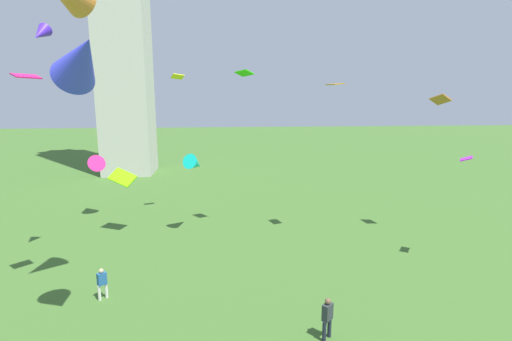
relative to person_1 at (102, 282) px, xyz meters
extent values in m
cylinder|color=silver|center=(0.13, 0.11, -0.51)|extent=(0.14, 0.14, 0.76)
cylinder|color=silver|center=(-0.13, -0.11, -0.51)|extent=(0.14, 0.14, 0.76)
cube|color=#235693|center=(0.00, 0.00, 0.16)|extent=(0.47, 0.45, 0.60)
sphere|color=#D8AD84|center=(0.00, 0.00, 0.57)|extent=(0.22, 0.22, 0.22)
cylinder|color=#1E2333|center=(10.10, -3.85, -0.46)|extent=(0.16, 0.16, 0.86)
cylinder|color=#1E2333|center=(9.81, -4.12, -0.46)|extent=(0.16, 0.16, 0.86)
cube|color=#2D3338|center=(9.95, -3.99, 0.31)|extent=(0.52, 0.51, 0.68)
sphere|color=brown|center=(9.95, -3.99, 0.77)|extent=(0.25, 0.25, 0.25)
cone|color=#5025F0|center=(-3.24, 3.69, 11.89)|extent=(0.97, 1.35, 1.14)
cone|color=#E61F7C|center=(-4.49, 13.78, 3.17)|extent=(2.38, 2.66, 2.02)
cube|color=#27C309|center=(7.41, 8.70, 10.27)|extent=(1.32, 1.34, 0.44)
cone|color=#3A40F1|center=(1.26, -4.01, 9.99)|extent=(2.73, 2.91, 2.34)
cube|color=#B622D8|center=(19.35, 2.23, 5.37)|extent=(1.01, 1.09, 0.27)
cube|color=#73E308|center=(-1.13, 9.26, 3.18)|extent=(2.01, 1.44, 1.22)
cube|color=#B67D18|center=(13.12, 6.93, 9.52)|extent=(1.05, 1.26, 0.13)
cube|color=#E8176F|center=(-2.68, 0.55, 9.64)|extent=(1.25, 1.27, 0.26)
cube|color=yellow|center=(2.57, 12.68, 10.21)|extent=(1.08, 0.91, 0.43)
cone|color=#0FC8BC|center=(3.95, 9.02, 4.10)|extent=(1.78, 2.10, 1.58)
cube|color=#B66B2A|center=(20.13, 6.66, 8.54)|extent=(1.03, 1.19, 0.79)
camera|label=1|loc=(5.88, -17.56, 8.80)|focal=26.81mm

